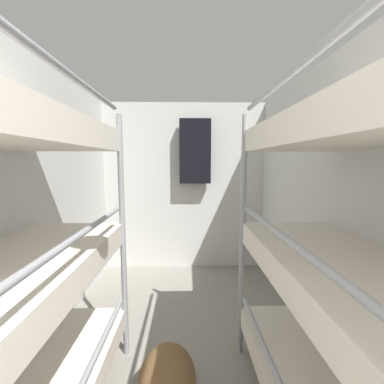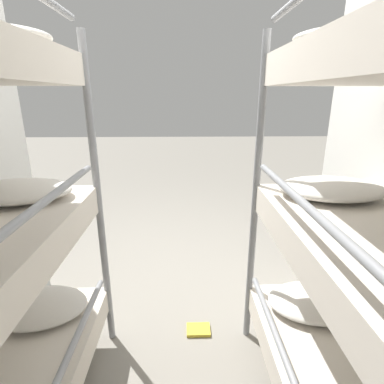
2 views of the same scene
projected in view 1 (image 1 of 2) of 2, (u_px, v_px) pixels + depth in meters
name	position (u px, v px, depth m)	size (l,w,h in m)	color
wall_right	(361.00, 218.00, 1.72)	(0.06, 4.36, 2.44)	silver
wall_back	(184.00, 187.00, 3.83)	(2.47, 0.06, 2.44)	silver
bunk_stack_right_near	(376.00, 295.00, 1.07)	(0.72, 1.92, 1.99)	gray
duffel_bag	(167.00, 380.00, 1.66)	(0.37, 0.51, 0.37)	brown
hanging_coat	(195.00, 151.00, 3.62)	(0.44, 0.12, 0.90)	black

